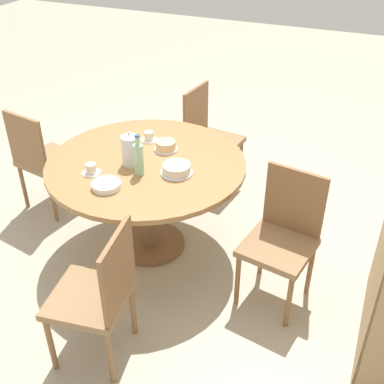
# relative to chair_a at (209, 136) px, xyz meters

# --- Properties ---
(ground_plane) EXTENTS (14.00, 14.00, 0.00)m
(ground_plane) POSITION_rel_chair_a_xyz_m (1.04, -0.07, -0.49)
(ground_plane) COLOR #B2A893
(dining_table) EXTENTS (1.40, 1.40, 0.75)m
(dining_table) POSITION_rel_chair_a_xyz_m (1.04, -0.07, 0.13)
(dining_table) COLOR brown
(dining_table) RESTS_ON ground_plane
(chair_a) EXTENTS (0.47, 0.47, 0.91)m
(chair_a) POSITION_rel_chair_a_xyz_m (0.00, 0.00, 0.00)
(chair_a) COLOR olive
(chair_a) RESTS_ON ground_plane
(chair_b) EXTENTS (0.49, 0.49, 0.91)m
(chair_b) POSITION_rel_chair_a_xyz_m (0.91, -1.10, 0.00)
(chair_b) COLOR olive
(chair_b) RESTS_ON ground_plane
(chair_c) EXTENTS (0.48, 0.48, 0.91)m
(chair_c) POSITION_rel_chair_a_xyz_m (2.05, 0.15, 0.00)
(chair_c) COLOR olive
(chair_c) RESTS_ON ground_plane
(chair_d) EXTENTS (0.49, 0.49, 0.91)m
(chair_d) POSITION_rel_chair_a_xyz_m (1.15, 0.96, 0.00)
(chair_d) COLOR olive
(chair_d) RESTS_ON ground_plane
(coffee_pot) EXTENTS (0.12, 0.12, 0.25)m
(coffee_pot) POSITION_rel_chair_a_xyz_m (1.11, -0.15, 0.37)
(coffee_pot) COLOR silver
(coffee_pot) RESTS_ON dining_table
(water_bottle) EXTENTS (0.07, 0.07, 0.29)m
(water_bottle) POSITION_rel_chair_a_xyz_m (1.20, -0.03, 0.38)
(water_bottle) COLOR #99C6A3
(water_bottle) RESTS_ON dining_table
(cake_main) EXTENTS (0.22, 0.22, 0.07)m
(cake_main) POSITION_rel_chair_a_xyz_m (1.10, 0.19, 0.29)
(cake_main) COLOR silver
(cake_main) RESTS_ON dining_table
(cake_second) EXTENTS (0.17, 0.17, 0.07)m
(cake_second) POSITION_rel_chair_a_xyz_m (0.83, -0.02, 0.29)
(cake_second) COLOR silver
(cake_second) RESTS_ON dining_table
(cup_a) EXTENTS (0.13, 0.13, 0.07)m
(cup_a) POSITION_rel_chair_a_xyz_m (1.32, -0.33, 0.29)
(cup_a) COLOR silver
(cup_a) RESTS_ON dining_table
(cup_b) EXTENTS (0.13, 0.13, 0.07)m
(cup_b) POSITION_rel_chair_a_xyz_m (0.74, -0.20, 0.29)
(cup_b) COLOR silver
(cup_b) RESTS_ON dining_table
(plate_stack) EXTENTS (0.19, 0.19, 0.04)m
(plate_stack) POSITION_rel_chair_a_xyz_m (1.44, -0.14, 0.28)
(plate_stack) COLOR white
(plate_stack) RESTS_ON dining_table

